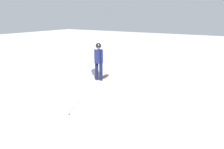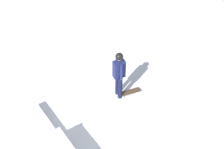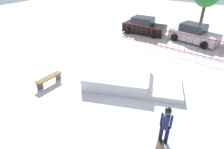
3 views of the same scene
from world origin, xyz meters
name	(u,v)px [view 2 (image 2 of 3)]	position (x,y,z in m)	size (l,w,h in m)	color
skater	(119,72)	(2.74, -2.97, 1.01)	(0.44, 0.41, 1.73)	black
skateboard	(129,92)	(2.72, -3.34, 0.08)	(0.34, 0.82, 0.09)	#3F2D1E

